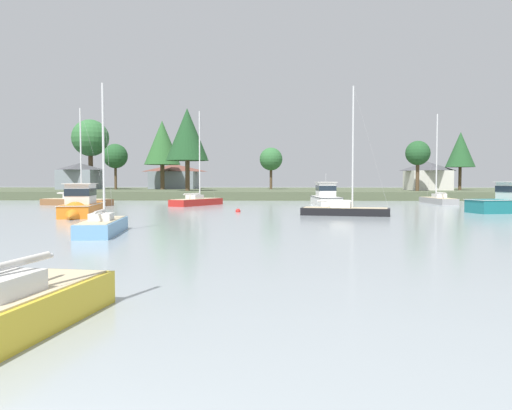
{
  "coord_description": "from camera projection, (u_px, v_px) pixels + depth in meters",
  "views": [
    {
      "loc": [
        3.65,
        -4.63,
        3.27
      ],
      "look_at": [
        1.94,
        43.66,
        0.89
      ],
      "focal_mm": 35.93,
      "sensor_mm": 36.0,
      "label": 1
    }
  ],
  "objects": [
    {
      "name": "sailboat_skyblue",
      "position": [
        103.0,
        230.0,
        30.97
      ],
      "size": [
        2.83,
        7.16,
        9.73
      ],
      "color": "#669ECC",
      "rests_on": "ground"
    },
    {
      "name": "sailboat_wood",
      "position": [
        77.0,
        203.0,
        65.58
      ],
      "size": [
        9.8,
        5.15,
        12.91
      ],
      "color": "brown",
      "rests_on": "ground"
    },
    {
      "name": "far_shore_bank",
      "position": [
        256.0,
        193.0,
        104.21
      ],
      "size": [
        209.57,
        48.46,
        1.35
      ],
      "primitive_type": "cube",
      "color": "#4C563D",
      "rests_on": "ground"
    },
    {
      "name": "cottage_behind_trees",
      "position": [
        80.0,
        176.0,
        103.52
      ],
      "size": [
        7.6,
        8.42,
        5.29
      ],
      "color": "gray",
      "rests_on": "far_shore_bank"
    },
    {
      "name": "shore_tree_left",
      "position": [
        271.0,
        159.0,
        104.06
      ],
      "size": [
        4.65,
        4.65,
        8.47
      ],
      "color": "brown",
      "rests_on": "far_shore_bank"
    },
    {
      "name": "cottage_near_water",
      "position": [
        427.0,
        175.0,
        95.95
      ],
      "size": [
        7.66,
        8.82,
        5.31
      ],
      "color": "silver",
      "rests_on": "far_shore_bank"
    },
    {
      "name": "sailboat_red",
      "position": [
        197.0,
        203.0,
        65.35
      ],
      "size": [
        6.08,
        8.46,
        12.63
      ],
      "color": "#B2231E",
      "rests_on": "ground"
    },
    {
      "name": "sailboat_grey",
      "position": [
        438.0,
        202.0,
        70.24
      ],
      "size": [
        2.67,
        9.14,
        12.88
      ],
      "color": "gray",
      "rests_on": "ground"
    },
    {
      "name": "shore_tree_far_right",
      "position": [
        115.0,
        156.0,
        101.98
      ],
      "size": [
        4.87,
        4.87,
        9.09
      ],
      "color": "brown",
      "rests_on": "far_shore_bank"
    },
    {
      "name": "cruiser_orange",
      "position": [
        81.0,
        208.0,
        45.47
      ],
      "size": [
        4.09,
        10.11,
        5.19
      ],
      "color": "orange",
      "rests_on": "ground"
    },
    {
      "name": "shore_tree_inland_b",
      "position": [
        162.0,
        143.0,
        101.46
      ],
      "size": [
        7.13,
        7.13,
        13.66
      ],
      "color": "brown",
      "rests_on": "far_shore_bank"
    },
    {
      "name": "mooring_buoy_red",
      "position": [
        238.0,
        211.0,
        51.89
      ],
      "size": [
        0.51,
        0.51,
        0.57
      ],
      "color": "red",
      "rests_on": "ground"
    },
    {
      "name": "shore_tree_far_left",
      "position": [
        90.0,
        138.0,
        105.66
      ],
      "size": [
        7.58,
        7.58,
        14.37
      ],
      "color": "brown",
      "rests_on": "far_shore_bank"
    },
    {
      "name": "cruiser_white",
      "position": [
        327.0,
        201.0,
        63.61
      ],
      "size": [
        3.37,
        10.11,
        5.02
      ],
      "color": "white",
      "rests_on": "ground"
    },
    {
      "name": "shore_tree_left_mid",
      "position": [
        460.0,
        150.0,
        94.91
      ],
      "size": [
        5.33,
        5.33,
        10.8
      ],
      "color": "brown",
      "rests_on": "far_shore_bank"
    },
    {
      "name": "sailboat_black",
      "position": [
        345.0,
        213.0,
        47.05
      ],
      "size": [
        8.29,
        3.87,
        12.26
      ],
      "color": "black",
      "rests_on": "ground"
    },
    {
      "name": "cottage_hillside",
      "position": [
        174.0,
        176.0,
        109.61
      ],
      "size": [
        10.18,
        9.32,
        5.29
      ],
      "color": "gray",
      "rests_on": "far_shore_bank"
    },
    {
      "name": "shore_tree_center_right",
      "position": [
        418.0,
        154.0,
        86.63
      ],
      "size": [
        4.14,
        4.14,
        8.53
      ],
      "color": "brown",
      "rests_on": "far_shore_bank"
    },
    {
      "name": "shore_tree_inland_a",
      "position": [
        187.0,
        135.0,
        88.83
      ],
      "size": [
        7.42,
        7.42,
        14.34
      ],
      "color": "brown",
      "rests_on": "far_shore_bank"
    }
  ]
}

